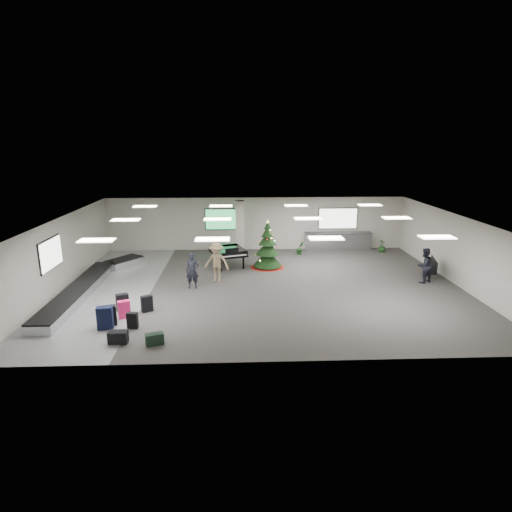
{
  "coord_description": "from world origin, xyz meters",
  "views": [
    {
      "loc": [
        -1.09,
        -18.62,
        6.44
      ],
      "look_at": [
        -0.26,
        1.0,
        1.17
      ],
      "focal_mm": 30.0,
      "sensor_mm": 36.0,
      "label": 1
    }
  ],
  "objects_px": {
    "baggage_carousel": "(89,285)",
    "service_counter": "(338,241)",
    "traveler_b": "(216,262)",
    "potted_plant_left": "(300,248)",
    "traveler_bench": "(424,265)",
    "potted_plant_right": "(382,246)",
    "christmas_tree": "(267,251)",
    "pink_suitcase": "(124,309)",
    "bench": "(431,267)",
    "grand_piano": "(228,251)",
    "traveler_a": "(192,271)"
  },
  "relations": [
    {
      "from": "traveler_b",
      "to": "potted_plant_right",
      "type": "xyz_separation_m",
      "value": [
        9.69,
        5.23,
        -0.57
      ]
    },
    {
      "from": "christmas_tree",
      "to": "bench",
      "type": "xyz_separation_m",
      "value": [
        7.81,
        -2.15,
        -0.33
      ]
    },
    {
      "from": "baggage_carousel",
      "to": "traveler_a",
      "type": "distance_m",
      "value": 4.69
    },
    {
      "from": "baggage_carousel",
      "to": "service_counter",
      "type": "bearing_deg",
      "value": 27.67
    },
    {
      "from": "traveler_bench",
      "to": "potted_plant_right",
      "type": "xyz_separation_m",
      "value": [
        -0.04,
        5.81,
        -0.46
      ]
    },
    {
      "from": "baggage_carousel",
      "to": "grand_piano",
      "type": "bearing_deg",
      "value": 28.4
    },
    {
      "from": "potted_plant_right",
      "to": "christmas_tree",
      "type": "bearing_deg",
      "value": -157.44
    },
    {
      "from": "bench",
      "to": "traveler_a",
      "type": "height_order",
      "value": "traveler_a"
    },
    {
      "from": "baggage_carousel",
      "to": "traveler_b",
      "type": "bearing_deg",
      "value": 8.81
    },
    {
      "from": "service_counter",
      "to": "potted_plant_left",
      "type": "distance_m",
      "value": 2.68
    },
    {
      "from": "service_counter",
      "to": "potted_plant_right",
      "type": "xyz_separation_m",
      "value": [
        2.55,
        -0.62,
        -0.17
      ]
    },
    {
      "from": "service_counter",
      "to": "potted_plant_right",
      "type": "relative_size",
      "value": 5.41
    },
    {
      "from": "christmas_tree",
      "to": "potted_plant_right",
      "type": "relative_size",
      "value": 3.43
    },
    {
      "from": "christmas_tree",
      "to": "traveler_b",
      "type": "relative_size",
      "value": 1.36
    },
    {
      "from": "pink_suitcase",
      "to": "traveler_bench",
      "type": "xyz_separation_m",
      "value": [
        13.01,
        3.66,
        0.49
      ]
    },
    {
      "from": "pink_suitcase",
      "to": "potted_plant_left",
      "type": "relative_size",
      "value": 0.9
    },
    {
      "from": "christmas_tree",
      "to": "traveler_a",
      "type": "bearing_deg",
      "value": -138.69
    },
    {
      "from": "pink_suitcase",
      "to": "bench",
      "type": "distance_m",
      "value": 14.34
    },
    {
      "from": "traveler_a",
      "to": "traveler_b",
      "type": "relative_size",
      "value": 0.86
    },
    {
      "from": "christmas_tree",
      "to": "traveler_a",
      "type": "xyz_separation_m",
      "value": [
        -3.61,
        -3.17,
        -0.06
      ]
    },
    {
      "from": "baggage_carousel",
      "to": "grand_piano",
      "type": "xyz_separation_m",
      "value": [
        6.2,
        3.35,
        0.62
      ]
    },
    {
      "from": "baggage_carousel",
      "to": "bench",
      "type": "height_order",
      "value": "bench"
    },
    {
      "from": "pink_suitcase",
      "to": "baggage_carousel",
      "type": "bearing_deg",
      "value": 103.64
    },
    {
      "from": "service_counter",
      "to": "christmas_tree",
      "type": "height_order",
      "value": "christmas_tree"
    },
    {
      "from": "service_counter",
      "to": "potted_plant_right",
      "type": "distance_m",
      "value": 2.63
    },
    {
      "from": "baggage_carousel",
      "to": "potted_plant_right",
      "type": "relative_size",
      "value": 12.97
    },
    {
      "from": "traveler_a",
      "to": "pink_suitcase",
      "type": "bearing_deg",
      "value": -123.25
    },
    {
      "from": "pink_suitcase",
      "to": "bench",
      "type": "xyz_separation_m",
      "value": [
        13.66,
        4.36,
        0.2
      ]
    },
    {
      "from": "bench",
      "to": "potted_plant_left",
      "type": "xyz_separation_m",
      "value": [
        -5.71,
        4.72,
        -0.15
      ]
    },
    {
      "from": "traveler_bench",
      "to": "potted_plant_right",
      "type": "bearing_deg",
      "value": -115.79
    },
    {
      "from": "baggage_carousel",
      "to": "bench",
      "type": "distance_m",
      "value": 16.11
    },
    {
      "from": "service_counter",
      "to": "traveler_b",
      "type": "distance_m",
      "value": 9.24
    },
    {
      "from": "potted_plant_right",
      "to": "service_counter",
      "type": "bearing_deg",
      "value": 166.28
    },
    {
      "from": "christmas_tree",
      "to": "traveler_bench",
      "type": "bearing_deg",
      "value": -21.69
    },
    {
      "from": "pink_suitcase",
      "to": "traveler_bench",
      "type": "height_order",
      "value": "traveler_bench"
    },
    {
      "from": "bench",
      "to": "potted_plant_right",
      "type": "bearing_deg",
      "value": 112.36
    },
    {
      "from": "service_counter",
      "to": "potted_plant_right",
      "type": "height_order",
      "value": "service_counter"
    },
    {
      "from": "traveler_bench",
      "to": "potted_plant_right",
      "type": "distance_m",
      "value": 5.83
    },
    {
      "from": "traveler_a",
      "to": "potted_plant_left",
      "type": "xyz_separation_m",
      "value": [
        5.71,
        5.75,
        -0.43
      ]
    },
    {
      "from": "traveler_b",
      "to": "potted_plant_left",
      "type": "bearing_deg",
      "value": 60.52
    },
    {
      "from": "christmas_tree",
      "to": "traveler_b",
      "type": "height_order",
      "value": "christmas_tree"
    },
    {
      "from": "baggage_carousel",
      "to": "service_counter",
      "type": "distance_m",
      "value": 14.5
    },
    {
      "from": "baggage_carousel",
      "to": "bench",
      "type": "bearing_deg",
      "value": 3.57
    },
    {
      "from": "pink_suitcase",
      "to": "potted_plant_right",
      "type": "distance_m",
      "value": 16.06
    },
    {
      "from": "potted_plant_left",
      "to": "potted_plant_right",
      "type": "distance_m",
      "value": 5.04
    },
    {
      "from": "traveler_b",
      "to": "traveler_bench",
      "type": "height_order",
      "value": "traveler_b"
    },
    {
      "from": "potted_plant_left",
      "to": "potted_plant_right",
      "type": "relative_size",
      "value": 1.04
    },
    {
      "from": "christmas_tree",
      "to": "traveler_a",
      "type": "relative_size",
      "value": 1.57
    },
    {
      "from": "pink_suitcase",
      "to": "christmas_tree",
      "type": "relative_size",
      "value": 0.27
    },
    {
      "from": "service_counter",
      "to": "potted_plant_left",
      "type": "height_order",
      "value": "service_counter"
    }
  ]
}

